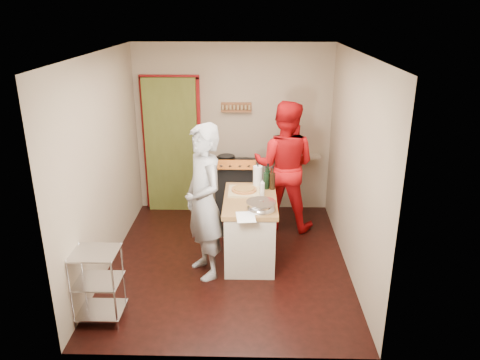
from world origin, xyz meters
The scene contains 10 objects.
floor centered at (0.00, 0.00, 0.00)m, with size 3.50×3.50×0.00m, color black.
back_wall centered at (-0.64, 1.78, 1.13)m, with size 3.00×0.44×2.60m.
left_wall centered at (-1.50, 0.00, 1.30)m, with size 0.04×3.50×2.60m, color gray.
right_wall centered at (1.50, 0.00, 1.30)m, with size 0.04×3.50×2.60m, color gray.
ceiling centered at (0.00, 0.00, 2.61)m, with size 3.00×3.50×0.02m, color white.
stove centered at (0.05, 1.42, 0.45)m, with size 0.60×0.63×1.00m.
wire_shelving centered at (-1.28, -1.20, 0.44)m, with size 0.48×0.40×0.80m.
island centered at (0.28, 0.10, 0.45)m, with size 0.66×1.27×1.15m.
person_stripe centered at (-0.27, -0.27, 0.94)m, with size 0.68×0.45×1.88m, color #A9AAAE.
person_red centered at (0.76, 1.08, 0.94)m, with size 0.91×0.71×1.88m, color #B30B0F.
Camera 1 is at (0.28, -5.27, 3.09)m, focal length 35.00 mm.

